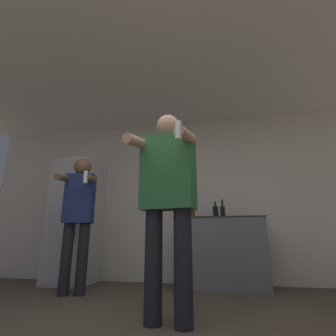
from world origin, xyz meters
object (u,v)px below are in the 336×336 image
Objects in this scene: bottle_brown_liquor at (216,212)px; person_woman_foreground at (168,195)px; person_man_side at (78,211)px; bottle_short_whiskey at (185,209)px; refrigerator at (76,220)px; bottle_green_wine at (223,211)px; bottle_dark_rum at (193,211)px.

person_woman_foreground is at bearing -101.73° from bottle_brown_liquor.
bottle_short_whiskey is at bearing 32.78° from person_man_side.
refrigerator is at bearing -179.60° from bottle_brown_liquor.
bottle_green_wine is 0.53m from bottle_short_whiskey.
person_woman_foreground is at bearing -43.12° from refrigerator.
refrigerator is at bearing 136.88° from person_woman_foreground.
person_man_side is at bearing -149.35° from bottle_dark_rum.
bottle_green_wine is at bearing 0.00° from bottle_short_whiskey.
bottle_brown_liquor is 0.14× the size of person_woman_foreground.
person_woman_foreground is at bearing -104.86° from bottle_green_wine.
refrigerator is at bearing 121.30° from person_man_side.
refrigerator is at bearing -179.53° from bottle_dark_rum.
refrigerator reaches higher than person_man_side.
bottle_dark_rum reaches higher than bottle_green_wine.
bottle_dark_rum is at bearing 180.00° from bottle_brown_liquor.
person_woman_foreground reaches higher than person_man_side.
refrigerator is 1.11× the size of person_man_side.
bottle_green_wine is at bearing 0.38° from refrigerator.
bottle_dark_rum is at bearing 0.00° from bottle_short_whiskey.
refrigerator reaches higher than bottle_brown_liquor.
bottle_short_whiskey is 0.19× the size of person_woman_foreground.
person_man_side is at bearing 145.74° from person_woman_foreground.
bottle_green_wine is 0.98× the size of bottle_dark_rum.
person_woman_foreground is 1.58m from person_man_side.
refrigerator is at bearing -179.62° from bottle_green_wine.
person_woman_foreground is at bearing -34.26° from person_man_side.
person_woman_foreground is (1.78, -1.66, 0.06)m from refrigerator.
refrigerator is 1.80m from bottle_dark_rum.
bottle_short_whiskey is (1.70, 0.01, 0.13)m from refrigerator.
bottle_short_whiskey reaches higher than bottle_dark_rum.
bottle_short_whiskey is 0.11m from bottle_dark_rum.
person_man_side is (-1.31, 0.89, -0.02)m from person_woman_foreground.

